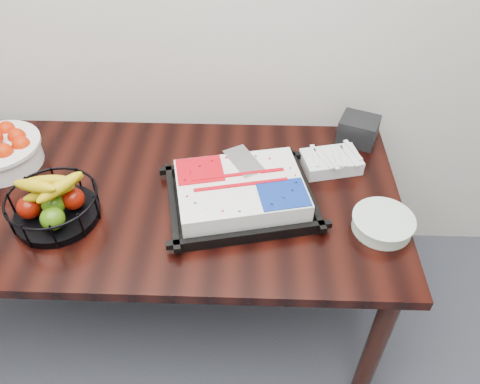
{
  "coord_description": "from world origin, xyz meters",
  "views": [
    {
      "loc": [
        0.35,
        0.75,
        1.93
      ],
      "look_at": [
        0.31,
        1.93,
        0.83
      ],
      "focal_mm": 35.0,
      "sensor_mm": 36.0,
      "label": 1
    }
  ],
  "objects_px": {
    "cake_tray": "(240,193)",
    "napkin_box": "(358,130)",
    "table": "(159,209)",
    "fruit_basket": "(53,204)",
    "plate_stack": "(383,223)"
  },
  "relations": [
    {
      "from": "fruit_basket",
      "to": "cake_tray",
      "type": "bearing_deg",
      "value": 8.85
    },
    {
      "from": "plate_stack",
      "to": "napkin_box",
      "type": "bearing_deg",
      "value": 91.22
    },
    {
      "from": "cake_tray",
      "to": "fruit_basket",
      "type": "xyz_separation_m",
      "value": [
        -0.63,
        -0.1,
        0.02
      ]
    },
    {
      "from": "cake_tray",
      "to": "fruit_basket",
      "type": "relative_size",
      "value": 1.87
    },
    {
      "from": "table",
      "to": "napkin_box",
      "type": "relative_size",
      "value": 11.97
    },
    {
      "from": "table",
      "to": "plate_stack",
      "type": "height_order",
      "value": "plate_stack"
    },
    {
      "from": "cake_tray",
      "to": "napkin_box",
      "type": "relative_size",
      "value": 3.83
    },
    {
      "from": "cake_tray",
      "to": "napkin_box",
      "type": "distance_m",
      "value": 0.62
    },
    {
      "from": "table",
      "to": "fruit_basket",
      "type": "height_order",
      "value": "fruit_basket"
    },
    {
      "from": "table",
      "to": "fruit_basket",
      "type": "relative_size",
      "value": 5.83
    },
    {
      "from": "cake_tray",
      "to": "napkin_box",
      "type": "xyz_separation_m",
      "value": [
        0.48,
        0.39,
        0.01
      ]
    },
    {
      "from": "table",
      "to": "napkin_box",
      "type": "bearing_deg",
      "value": 23.92
    },
    {
      "from": "table",
      "to": "plate_stack",
      "type": "relative_size",
      "value": 8.54
    },
    {
      "from": "table",
      "to": "cake_tray",
      "type": "xyz_separation_m",
      "value": [
        0.31,
        -0.04,
        0.13
      ]
    },
    {
      "from": "plate_stack",
      "to": "napkin_box",
      "type": "distance_m",
      "value": 0.5
    }
  ]
}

